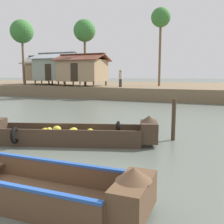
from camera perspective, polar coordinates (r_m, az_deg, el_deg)
ground_plane at (r=14.04m, az=6.49°, el=-1.17°), size 300.00×300.00×0.00m
riverbank_strip at (r=31.78m, az=16.17°, el=4.73°), size 160.00×20.00×1.09m
banana_boat at (r=8.81m, az=-9.20°, el=-4.69°), size 5.73×2.79×0.95m
viewer_boat at (r=5.35m, az=-20.43°, el=-14.03°), size 5.17×1.44×0.87m
stilt_house_left at (r=34.25m, az=-14.46°, el=8.70°), size 4.64×4.04×3.58m
stilt_house_mid_left at (r=31.01m, az=-11.74°, el=9.21°), size 5.07×4.08×3.70m
stilt_house_mid_right at (r=27.80m, az=-6.46°, el=9.10°), size 5.17×3.77×3.33m
palm_tree_near at (r=28.26m, az=10.57°, el=19.28°), size 1.95×1.95×7.84m
palm_tree_mid at (r=32.34m, az=-19.04°, el=16.16°), size 2.59×2.59×7.27m
palm_tree_far at (r=27.92m, az=-6.00°, el=17.07°), size 2.24×2.24×6.72m
vendor_person at (r=24.84m, az=1.86°, el=7.58°), size 0.44×0.44×1.66m
mooring_post at (r=9.25m, az=13.27°, el=-1.65°), size 0.14×0.14×1.44m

